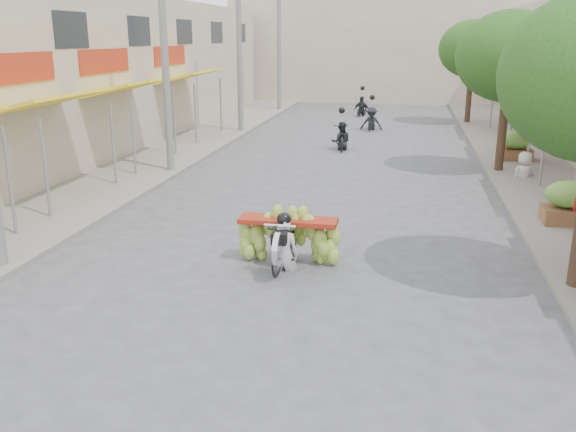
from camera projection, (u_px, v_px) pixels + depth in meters
The scene contains 17 objects.
ground at pixel (222, 378), 8.21m from camera, with size 120.00×120.00×0.00m, color #535358.
sidewalk_left at pixel (161, 153), 23.58m from camera, with size 4.00×60.00×0.12m, color gray.
sidewalk_right at pixel (542, 167), 21.05m from camera, with size 4.00×60.00×0.12m, color gray.
shophouse_row_left at pixel (19, 76), 22.69m from camera, with size 9.77×40.00×6.00m.
far_building at pixel (377, 49), 42.99m from camera, with size 20.00×6.00×7.00m, color #BBAC94.
utility_pole_mid at pixel (164, 49), 19.34m from camera, with size 0.60×0.24×8.00m.
utility_pole_far at pixel (239, 45), 27.81m from camera, with size 0.60×0.24×8.00m.
utility_pole_back at pixel (279, 43), 36.29m from camera, with size 0.60×0.24×8.00m.
street_tree_mid at pixel (510, 57), 19.34m from camera, with size 3.40×3.40×5.25m.
street_tree_far at pixel (473, 49), 30.64m from camera, with size 3.40×3.40×5.25m.
produce_crate_mid at pixel (571, 199), 14.42m from camera, with size 1.20×0.88×1.16m.
produce_crate_far at pixel (516, 143), 21.95m from camera, with size 1.20×0.88×1.16m.
banana_motorbike at pixel (286, 234), 12.03m from camera, with size 2.20×1.83×1.94m.
pedestrian at pixel (526, 152), 19.18m from camera, with size 0.92×0.81×1.60m.
bg_motorbike_a at pixel (341, 132), 24.45m from camera, with size 0.85×1.74×1.95m.
bg_motorbike_b at pixel (372, 113), 29.51m from camera, with size 1.09×1.82×1.95m.
bg_motorbike_c at pixel (362, 101), 34.72m from camera, with size 1.08×1.51×1.95m.
Camera 1 is at (2.25, -6.95, 4.43)m, focal length 38.00 mm.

